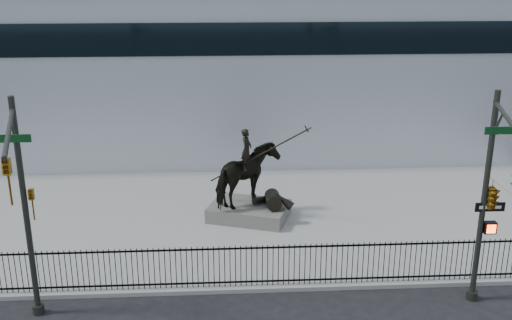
{
  "coord_description": "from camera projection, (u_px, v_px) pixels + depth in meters",
  "views": [
    {
      "loc": [
        -1.12,
        -16.63,
        10.54
      ],
      "look_at": [
        0.23,
        6.0,
        3.06
      ],
      "focal_mm": 42.0,
      "sensor_mm": 36.0,
      "label": 1
    }
  ],
  "objects": [
    {
      "name": "statue_plinth",
      "position": [
        249.0,
        211.0,
        25.55
      ],
      "size": [
        3.77,
        3.15,
        0.6
      ],
      "primitive_type": "cube",
      "rotation": [
        0.0,
        0.0,
        -0.34
      ],
      "color": "#5E5B56",
      "rests_on": "plaza"
    },
    {
      "name": "picket_fence",
      "position": [
        258.0,
        265.0,
        20.03
      ],
      "size": [
        22.1,
        0.1,
        1.5
      ],
      "color": "black",
      "rests_on": "plaza"
    },
    {
      "name": "traffic_signal_right",
      "position": [
        505.0,
        185.0,
        16.08
      ],
      "size": [
        2.17,
        6.86,
        7.0
      ],
      "color": "#272A24",
      "rests_on": "ground"
    },
    {
      "name": "plaza",
      "position": [
        249.0,
        219.0,
        25.74
      ],
      "size": [
        30.0,
        12.0,
        0.15
      ],
      "primitive_type": "cube",
      "color": "#969693",
      "rests_on": "ground"
    },
    {
      "name": "ground",
      "position": [
        260.0,
        309.0,
        19.13
      ],
      "size": [
        120.0,
        120.0,
        0.0
      ],
      "primitive_type": "plane",
      "color": "black",
      "rests_on": "ground"
    },
    {
      "name": "traffic_signal_left",
      "position": [
        24.0,
        205.0,
        16.9
      ],
      "size": [
        1.52,
        4.84,
        7.0
      ],
      "color": "#272A24",
      "rests_on": "ground"
    },
    {
      "name": "equestrian_statue",
      "position": [
        250.0,
        177.0,
        25.04
      ],
      "size": [
        3.92,
        3.12,
        3.5
      ],
      "rotation": [
        0.0,
        0.0,
        -0.34
      ],
      "color": "black",
      "rests_on": "statue_plinth"
    },
    {
      "name": "building",
      "position": [
        239.0,
        66.0,
        36.68
      ],
      "size": [
        44.0,
        14.0,
        9.0
      ],
      "primitive_type": "cube",
      "color": "silver",
      "rests_on": "ground"
    }
  ]
}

